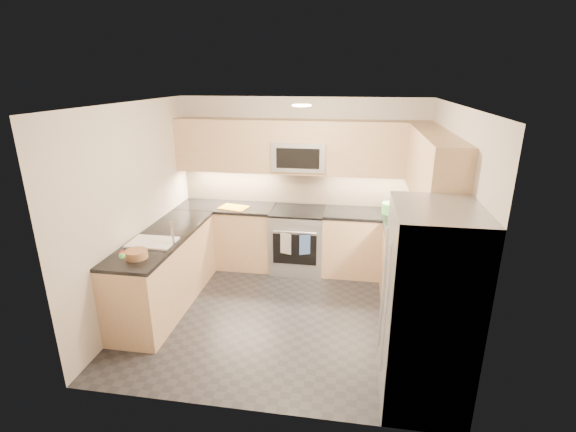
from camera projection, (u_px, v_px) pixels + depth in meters
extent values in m
cube|color=#232328|center=(284.00, 313.00, 5.14)|extent=(3.60, 3.20, 0.00)
cube|color=beige|center=(283.00, 104.00, 4.34)|extent=(3.60, 3.20, 0.02)
cube|color=beige|center=(301.00, 183.00, 6.24)|extent=(3.60, 0.02, 2.50)
cube|color=beige|center=(249.00, 283.00, 3.25)|extent=(3.60, 0.02, 2.50)
cube|color=beige|center=(136.00, 210.00, 5.01)|extent=(0.02, 3.20, 2.50)
cube|color=beige|center=(448.00, 226.00, 4.47)|extent=(0.02, 3.20, 2.50)
cube|color=tan|center=(228.00, 236.00, 6.38)|extent=(1.42, 0.60, 0.90)
cube|color=tan|center=(372.00, 245.00, 6.05)|extent=(1.42, 0.60, 0.90)
cube|color=tan|center=(411.00, 284.00, 4.91)|extent=(0.60, 1.70, 0.90)
cube|color=tan|center=(166.00, 272.00, 5.22)|extent=(0.60, 2.00, 0.90)
cube|color=black|center=(226.00, 207.00, 6.23)|extent=(1.42, 0.63, 0.04)
cube|color=black|center=(374.00, 214.00, 5.90)|extent=(1.42, 0.63, 0.04)
cube|color=black|center=(415.00, 247.00, 4.76)|extent=(0.63, 1.70, 0.04)
cube|color=black|center=(162.00, 237.00, 5.07)|extent=(0.63, 2.00, 0.04)
cube|color=tan|center=(300.00, 147.00, 5.89)|extent=(3.60, 0.35, 0.75)
cube|color=tan|center=(433.00, 167.00, 4.57)|extent=(0.35, 1.95, 0.75)
cube|color=tan|center=(301.00, 187.00, 6.25)|extent=(3.60, 0.01, 0.51)
cube|color=tan|center=(439.00, 217.00, 4.91)|extent=(0.01, 2.30, 0.51)
cube|color=#96989D|center=(298.00, 241.00, 6.19)|extent=(0.76, 0.65, 0.91)
cube|color=black|center=(298.00, 211.00, 6.04)|extent=(0.76, 0.65, 0.03)
cube|color=black|center=(295.00, 250.00, 5.88)|extent=(0.62, 0.02, 0.45)
cylinder|color=#B2B5BA|center=(295.00, 232.00, 5.78)|extent=(0.60, 0.02, 0.02)
cube|color=#A6A9AE|center=(300.00, 156.00, 5.91)|extent=(0.76, 0.40, 0.40)
cube|color=black|center=(298.00, 159.00, 5.71)|extent=(0.60, 0.01, 0.28)
cube|color=#9C9FA3|center=(428.00, 308.00, 3.56)|extent=(0.70, 0.90, 1.80)
cylinder|color=#B2B5BA|center=(385.00, 310.00, 3.43)|extent=(0.02, 0.02, 1.20)
cylinder|color=#B2B5BA|center=(383.00, 289.00, 3.77)|extent=(0.02, 0.02, 1.20)
cube|color=white|center=(153.00, 248.00, 4.85)|extent=(0.52, 0.38, 0.16)
cylinder|color=silver|center=(172.00, 233.00, 4.75)|extent=(0.03, 0.03, 0.28)
cylinder|color=green|center=(391.00, 208.00, 5.84)|extent=(0.33, 0.33, 0.15)
cube|color=orange|center=(234.00, 208.00, 6.10)|extent=(0.45, 0.36, 0.01)
cylinder|color=#A4724C|center=(136.00, 254.00, 4.42)|extent=(0.26, 0.26, 0.09)
sphere|color=red|center=(122.00, 254.00, 4.26)|extent=(0.06, 0.06, 0.06)
sphere|color=#4FB954|center=(122.00, 256.00, 4.21)|extent=(0.07, 0.07, 0.07)
cube|color=silver|center=(286.00, 244.00, 5.83)|extent=(0.16, 0.06, 0.31)
cube|color=#32518B|center=(305.00, 245.00, 5.79)|extent=(0.15, 0.07, 0.29)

